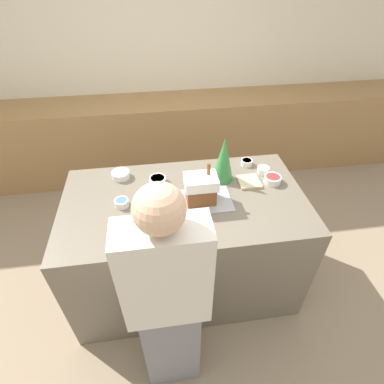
% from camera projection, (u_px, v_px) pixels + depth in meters
% --- Properties ---
extents(ground_plane, '(12.00, 12.00, 0.00)m').
position_uv_depth(ground_plane, '(186.00, 278.00, 2.75)').
color(ground_plane, gray).
extents(wall_back, '(8.00, 0.05, 2.60)m').
position_uv_depth(wall_back, '(162.00, 61.00, 3.52)').
color(wall_back, beige).
rests_on(wall_back, ground_plane).
extents(back_cabinet_block, '(6.00, 0.60, 0.96)m').
position_uv_depth(back_cabinet_block, '(168.00, 137.00, 3.79)').
color(back_cabinet_block, '#9E7547').
rests_on(back_cabinet_block, ground_plane).
extents(kitchen_island, '(1.75, 0.96, 0.96)m').
position_uv_depth(kitchen_island, '(185.00, 243.00, 2.44)').
color(kitchen_island, '#6B6051').
rests_on(kitchen_island, ground_plane).
extents(baking_tray, '(0.44, 0.28, 0.01)m').
position_uv_depth(baking_tray, '(201.00, 201.00, 2.12)').
color(baking_tray, '#9E9EA8').
rests_on(baking_tray, kitchen_island).
extents(gingerbread_house, '(0.22, 0.16, 0.29)m').
position_uv_depth(gingerbread_house, '(201.00, 188.00, 2.04)').
color(gingerbread_house, brown).
rests_on(gingerbread_house, baking_tray).
extents(decorative_tree, '(0.16, 0.16, 0.36)m').
position_uv_depth(decorative_tree, '(224.00, 159.00, 2.21)').
color(decorative_tree, '#33843D').
rests_on(decorative_tree, kitchen_island).
extents(candy_bowl_far_right, '(0.13, 0.13, 0.05)m').
position_uv_depth(candy_bowl_far_right, '(273.00, 179.00, 2.27)').
color(candy_bowl_far_right, white).
rests_on(candy_bowl_far_right, kitchen_island).
extents(candy_bowl_front_corner, '(0.10, 0.10, 0.05)m').
position_uv_depth(candy_bowl_front_corner, '(263.00, 170.00, 2.37)').
color(candy_bowl_front_corner, silver).
rests_on(candy_bowl_front_corner, kitchen_island).
extents(candy_bowl_near_tray_right, '(0.13, 0.13, 0.05)m').
position_uv_depth(candy_bowl_near_tray_right, '(158.00, 180.00, 2.27)').
color(candy_bowl_near_tray_right, silver).
rests_on(candy_bowl_near_tray_right, kitchen_island).
extents(candy_bowl_center_rear, '(0.12, 0.12, 0.04)m').
position_uv_depth(candy_bowl_center_rear, '(158.00, 195.00, 2.14)').
color(candy_bowl_center_rear, white).
rests_on(candy_bowl_center_rear, kitchen_island).
extents(candy_bowl_beside_tree, '(0.14, 0.14, 0.05)m').
position_uv_depth(candy_bowl_beside_tree, '(121.00, 174.00, 2.32)').
color(candy_bowl_beside_tree, white).
rests_on(candy_bowl_beside_tree, kitchen_island).
extents(candy_bowl_behind_tray, '(0.10, 0.10, 0.05)m').
position_uv_depth(candy_bowl_behind_tray, '(122.00, 203.00, 2.07)').
color(candy_bowl_behind_tray, white).
rests_on(candy_bowl_behind_tray, kitchen_island).
extents(candy_bowl_near_tray_left, '(0.09, 0.09, 0.05)m').
position_uv_depth(candy_bowl_near_tray_left, '(247.00, 162.00, 2.46)').
color(candy_bowl_near_tray_left, silver).
rests_on(candy_bowl_near_tray_left, kitchen_island).
extents(cookbook, '(0.16, 0.17, 0.02)m').
position_uv_depth(cookbook, '(249.00, 182.00, 2.28)').
color(cookbook, '#CCB78C').
rests_on(cookbook, kitchen_island).
extents(mug, '(0.09, 0.09, 0.08)m').
position_uv_depth(mug, '(151.00, 209.00, 2.00)').
color(mug, '#B24238').
rests_on(mug, kitchen_island).
extents(person, '(0.44, 0.55, 1.67)m').
position_uv_depth(person, '(168.00, 303.00, 1.62)').
color(person, slate).
rests_on(person, ground_plane).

